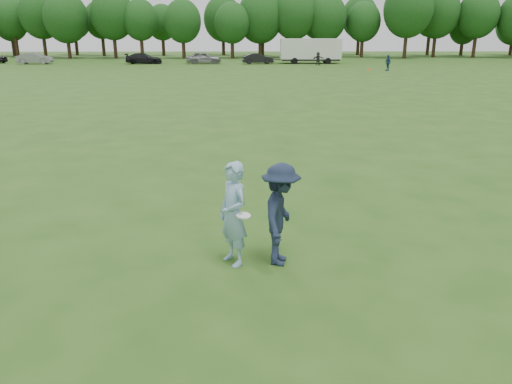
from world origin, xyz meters
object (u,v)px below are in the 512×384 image
car_b (35,58)px  car_d (144,58)px  car_f (258,59)px  cargo_trailer (310,50)px  defender (281,215)px  car_e (204,58)px  field_cone (369,69)px  thrower (233,214)px  player_far_d (318,59)px  player_far_b (388,63)px

car_b → car_d: 14.31m
car_f → cargo_trailer: size_ratio=0.46×
defender → car_f: (0.81, 59.40, -0.30)m
car_e → defender: bearing=-178.3°
field_cone → cargo_trailer: cargo_trailer is taller
thrower → car_b: size_ratio=0.45×
car_b → cargo_trailer: 36.50m
car_d → cargo_trailer: cargo_trailer is taller
car_f → cargo_trailer: 7.19m
car_f → car_d: bearing=80.8°
cargo_trailer → car_e: bearing=-177.9°
car_e → car_f: size_ratio=1.12×
field_cone → car_f: bearing=136.1°
cargo_trailer → player_far_d: bearing=-81.1°
player_far_d → car_d: size_ratio=0.34×
car_b → cargo_trailer: (36.48, 0.64, 1.04)m
defender → car_b: 66.15m
car_f → cargo_trailer: bearing=-90.7°
cargo_trailer → field_cone: bearing=-68.2°
field_cone → defender: bearing=-105.1°
car_d → cargo_trailer: 22.21m
player_far_d → car_f: player_far_d is taller
car_b → car_f: bearing=-94.5°
thrower → car_b: 65.77m
car_d → defender: bearing=-172.1°
car_f → field_cone: car_f is taller
player_far_b → car_d: size_ratio=0.36×
car_e → car_f: bearing=-97.3°
thrower → cargo_trailer: bearing=138.4°
field_cone → car_b: bearing=164.1°
car_d → field_cone: bearing=-119.3°
player_far_b → cargo_trailer: bearing=-168.1°
car_d → car_e: car_e is taller
cargo_trailer → defender: bearing=-97.4°
car_b → cargo_trailer: bearing=-93.0°
player_far_b → car_d: (-29.16, 12.30, -0.16)m
player_far_d → cargo_trailer: cargo_trailer is taller
car_d → cargo_trailer: bearing=-94.3°
player_far_b → car_b: player_far_b is taller
car_b → car_e: (22.24, 0.12, 0.05)m
player_far_b → car_b: 45.14m
defender → car_f: defender is taller
player_far_d → car_b: bearing=157.3°
car_d → cargo_trailer: size_ratio=0.53×
car_e → cargo_trailer: (14.24, 0.51, 0.99)m
car_e → field_cone: car_e is taller
player_far_d → cargo_trailer: bearing=80.8°
player_far_d → car_b: size_ratio=0.37×
defender → car_d: 61.47m
field_cone → cargo_trailer: bearing=111.8°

